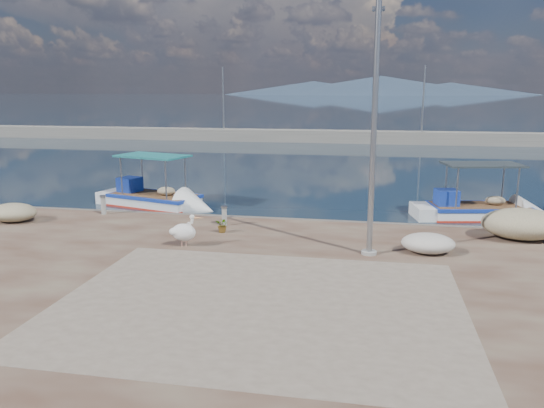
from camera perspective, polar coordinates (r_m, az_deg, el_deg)
The scene contains 15 objects.
ground at distance 15.13m, azimuth -2.71°, elevation -7.81°, with size 1400.00×1400.00×0.00m, color #162635.
quay at distance 9.82m, azimuth -11.28°, elevation -18.11°, with size 44.00×22.00×0.50m, color #47291F.
quay_patch at distance 12.01m, azimuth -1.38°, elevation -10.67°, with size 9.00×7.00×0.01m, color gray.
breakwater at distance 54.12m, azimuth 7.21°, elevation 7.22°, with size 120.00×2.20×7.50m.
mountains at distance 663.84m, azimuth 11.09°, elevation 12.30°, with size 370.00×280.00×22.00m.
boat_left at distance 24.67m, azimuth -12.61°, elevation 0.28°, with size 5.94×3.34×2.72m.
boat_right at distance 23.46m, azimuth 21.20°, elevation -0.88°, with size 5.70×2.78×2.63m.
pelican at distance 16.29m, azimuth -9.43°, elevation -2.95°, with size 1.02×0.73×0.98m.
lamp_post at distance 15.08m, azimuth 10.85°, elevation 6.75°, with size 0.44×0.96×7.00m.
bollard_near at distance 18.66m, azimuth -5.15°, elevation -1.18°, with size 0.23×0.23×0.69m.
bollard_far at distance 21.27m, azimuth -17.69°, elevation -0.00°, with size 0.24×0.24×0.73m.
potted_plant at distance 17.76m, azimuth -5.31°, elevation -2.27°, with size 0.46×0.40×0.51m, color #33722D.
net_pile_d at distance 16.15m, azimuth 16.43°, elevation -4.07°, with size 1.54×1.16×0.58m, color beige.
net_pile_c at distance 18.67m, azimuth 25.31°, elevation -1.95°, with size 2.50×1.78×0.98m, color beige.
net_pile_b at distance 21.34m, azimuth -26.08°, elevation -0.82°, with size 1.70×1.32×0.66m, color beige.
Camera 1 is at (3.34, -13.82, 5.16)m, focal length 35.00 mm.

